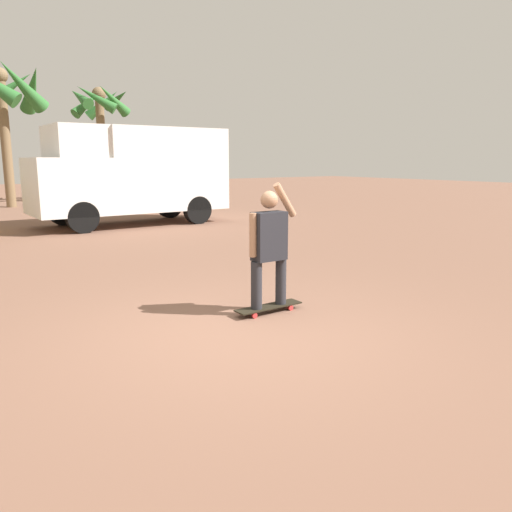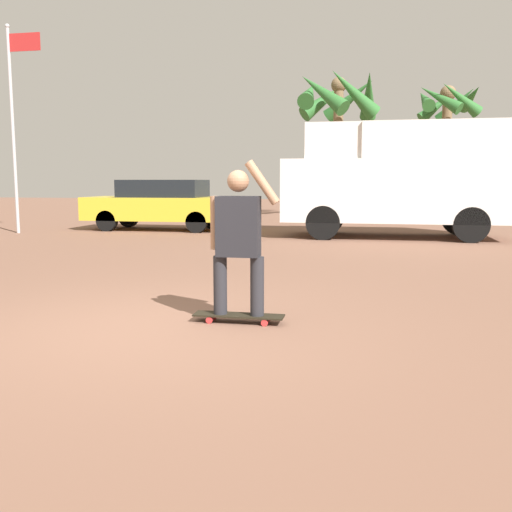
{
  "view_description": "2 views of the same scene",
  "coord_description": "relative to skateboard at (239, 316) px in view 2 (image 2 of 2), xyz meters",
  "views": [
    {
      "loc": [
        -2.91,
        -4.5,
        1.93
      ],
      "look_at": [
        0.96,
        0.98,
        0.63
      ],
      "focal_mm": 35.0,
      "sensor_mm": 36.0,
      "label": 1
    },
    {
      "loc": [
        2.07,
        -5.14,
        1.45
      ],
      "look_at": [
        0.94,
        0.55,
        0.68
      ],
      "focal_mm": 40.0,
      "sensor_mm": 36.0,
      "label": 2
    }
  ],
  "objects": [
    {
      "name": "skateboard",
      "position": [
        0.0,
        0.0,
        0.0
      ],
      "size": [
        0.93,
        0.22,
        0.09
      ],
      "color": "black",
      "rests_on": "ground_plane"
    },
    {
      "name": "person_skateboarder",
      "position": [
        -0.0,
        -0.0,
        0.84
      ],
      "size": [
        0.71,
        0.22,
        1.57
      ],
      "color": "#28282D",
      "rests_on": "skateboard"
    },
    {
      "name": "flagpole",
      "position": [
        -8.27,
        8.71,
        3.13
      ],
      "size": [
        1.01,
        0.12,
        5.61
      ],
      "color": "#B7B7BC",
      "rests_on": "ground_plane"
    },
    {
      "name": "camper_van",
      "position": [
        2.01,
        9.53,
        1.5
      ],
      "size": [
        5.6,
        2.25,
        2.86
      ],
      "color": "black",
      "rests_on": "ground_plane"
    },
    {
      "name": "palm_tree_near_van",
      "position": [
        4.27,
        18.93,
        4.17
      ],
      "size": [
        2.66,
        2.9,
        5.36
      ],
      "color": "brown",
      "rests_on": "ground_plane"
    },
    {
      "name": "palm_tree_center_background",
      "position": [
        -0.05,
        17.86,
        4.52
      ],
      "size": [
        3.48,
        3.73,
        5.77
      ],
      "color": "brown",
      "rests_on": "ground_plane"
    },
    {
      "name": "ground_plane",
      "position": [
        -0.78,
        -0.44,
        -0.07
      ],
      "size": [
        80.0,
        80.0,
        0.0
      ],
      "primitive_type": "plane",
      "color": "brown"
    },
    {
      "name": "parked_car_yellow",
      "position": [
        -4.79,
        10.51,
        0.7
      ],
      "size": [
        4.37,
        1.74,
        1.48
      ],
      "color": "black",
      "rests_on": "ground_plane"
    }
  ]
}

